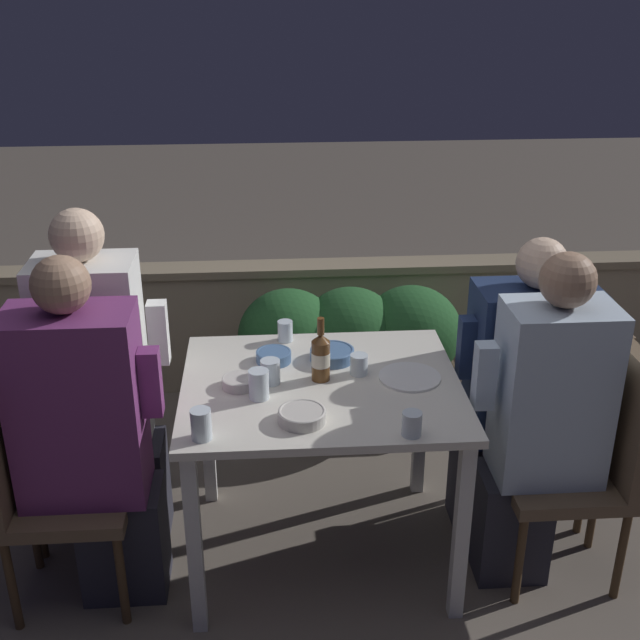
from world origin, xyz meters
name	(u,v)px	position (x,y,z in m)	size (l,w,h in m)	color
ground_plane	(321,550)	(0.00, 0.00, 0.00)	(16.00, 16.00, 0.00)	#665B51
parapet_wall	(302,324)	(0.00, 1.41, 0.36)	(9.00, 0.18, 0.70)	gray
dining_table	(321,407)	(0.00, 0.00, 0.66)	(1.01, 0.85, 0.76)	silver
planter_hedge	(350,351)	(0.21, 0.98, 0.40)	(1.09, 0.47, 0.72)	brown
chair_left_near	(35,466)	(-1.01, -0.14, 0.54)	(0.44, 0.43, 0.94)	brown
person_purple_stripe	(91,437)	(-0.81, -0.14, 0.66)	(0.50, 0.26, 1.31)	#282833
chair_left_far	(54,420)	(-1.01, 0.17, 0.54)	(0.44, 0.43, 0.94)	brown
person_white_polo	(103,384)	(-0.81, 0.17, 0.69)	(0.47, 0.26, 1.37)	#282833
chair_right_near	(592,444)	(0.98, -0.15, 0.54)	(0.44, 0.43, 0.94)	brown
person_blue_shirt	(541,422)	(0.77, -0.15, 0.65)	(0.47, 0.26, 1.28)	#282833
chair_right_far	(568,406)	(0.99, 0.13, 0.54)	(0.44, 0.43, 0.94)	brown
person_navy_jumper	(519,391)	(0.78, 0.13, 0.62)	(0.51, 0.26, 1.24)	#282833
beer_bottle	(322,356)	(0.00, 0.03, 0.85)	(0.07, 0.07, 0.24)	brown
plate_0	(410,377)	(0.32, 0.01, 0.76)	(0.23, 0.23, 0.01)	white
bowl_0	(239,381)	(-0.29, -0.01, 0.78)	(0.12, 0.12, 0.04)	beige
bowl_1	(274,356)	(-0.17, 0.18, 0.78)	(0.13, 0.13, 0.04)	#4C709E
bowl_2	(302,415)	(-0.08, -0.26, 0.78)	(0.16, 0.16, 0.04)	beige
bowl_3	(332,354)	(0.05, 0.18, 0.78)	(0.17, 0.17, 0.05)	#4C709E
glass_cup_0	(359,364)	(0.14, 0.06, 0.80)	(0.07, 0.07, 0.08)	silver
glass_cup_1	(270,372)	(-0.18, 0.01, 0.80)	(0.07, 0.07, 0.09)	silver
glass_cup_2	(259,384)	(-0.22, -0.09, 0.81)	(0.07, 0.07, 0.11)	silver
glass_cup_3	(201,424)	(-0.41, -0.34, 0.81)	(0.07, 0.07, 0.10)	silver
glass_cup_4	(285,331)	(-0.12, 0.36, 0.80)	(0.06, 0.06, 0.08)	silver
glass_cup_5	(412,424)	(0.26, -0.37, 0.80)	(0.06, 0.06, 0.08)	silver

